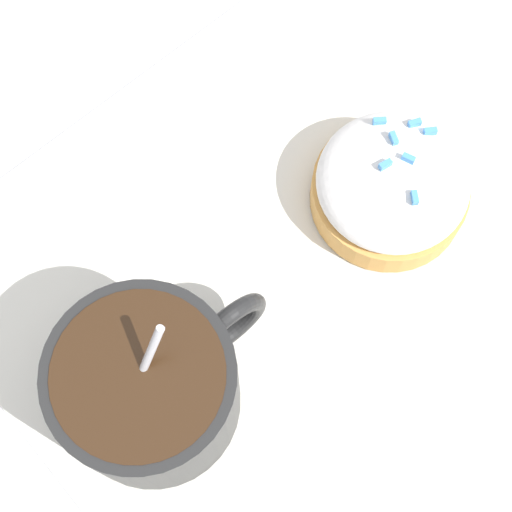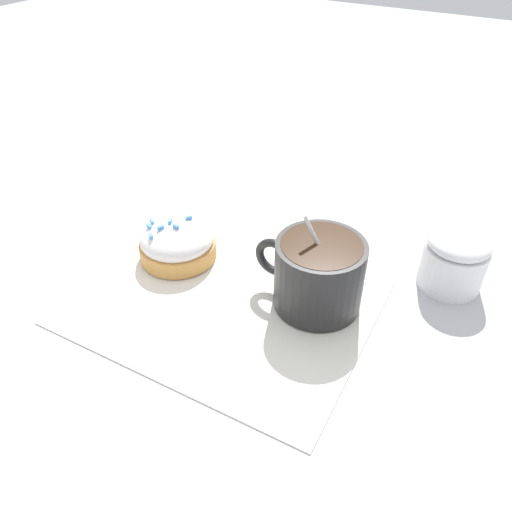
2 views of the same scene
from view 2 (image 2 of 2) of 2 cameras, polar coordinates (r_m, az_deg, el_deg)
ground_plane at (r=0.56m, az=-1.67°, el=-2.97°), size 3.00×3.00×0.00m
paper_napkin at (r=0.56m, az=-1.68°, el=-2.85°), size 0.31×0.32×0.00m
coffee_cup at (r=0.50m, az=7.09°, el=-1.75°), size 0.12×0.09×0.10m
frosted_pastry at (r=0.58m, az=-8.93°, el=1.65°), size 0.09×0.09×0.05m
sugar_bowl at (r=0.57m, az=21.75°, el=-0.35°), size 0.07×0.07×0.07m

